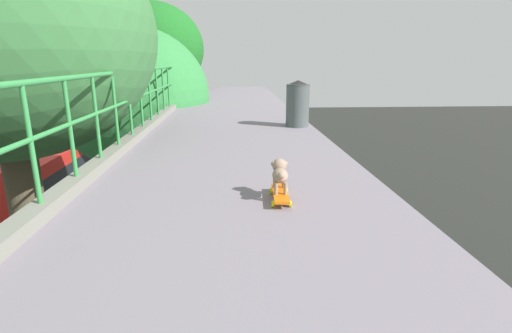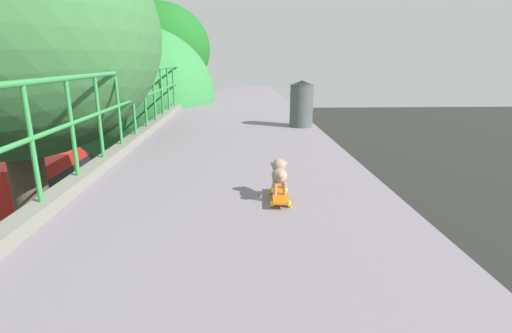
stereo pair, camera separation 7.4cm
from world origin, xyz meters
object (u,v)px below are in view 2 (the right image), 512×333
(car_blue_fifth, at_px, (47,289))
(toy_skateboard, at_px, (280,194))
(small_dog, at_px, (279,173))
(city_bus, at_px, (69,168))
(litter_bin, at_px, (302,103))

(car_blue_fifth, bearing_deg, toy_skateboard, -47.68)
(car_blue_fifth, xyz_separation_m, toy_skateboard, (6.31, -6.93, 5.46))
(car_blue_fifth, height_order, small_dog, small_dog)
(city_bus, distance_m, toy_skateboard, 19.71)
(car_blue_fifth, height_order, litter_bin, litter_bin)
(city_bus, distance_m, litter_bin, 16.93)
(car_blue_fifth, distance_m, city_bus, 10.32)
(city_bus, bearing_deg, small_dog, -59.86)
(toy_skateboard, distance_m, small_dog, 0.21)
(city_bus, bearing_deg, toy_skateboard, -59.96)
(toy_skateboard, height_order, litter_bin, litter_bin)
(city_bus, bearing_deg, litter_bin, -49.75)
(car_blue_fifth, distance_m, small_dog, 10.91)
(litter_bin, bearing_deg, city_bus, 130.25)
(car_blue_fifth, relative_size, city_bus, 0.40)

